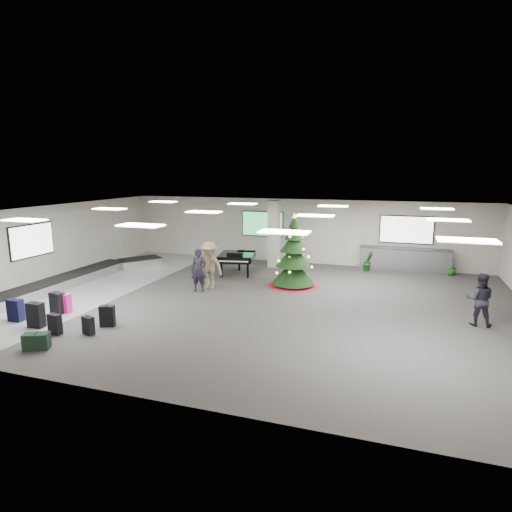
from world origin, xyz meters
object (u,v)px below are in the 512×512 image
(baggage_carousel, at_px, (75,279))
(traveler_a, at_px, (199,270))
(service_counter, at_px, (404,259))
(potted_plant_left, at_px, (368,262))
(traveler_b, at_px, (209,265))
(traveler_bench, at_px, (480,300))
(christmas_tree, at_px, (294,261))
(grand_piano, at_px, (237,257))
(pink_suitcase, at_px, (65,303))
(potted_plant_right, at_px, (451,266))

(baggage_carousel, xyz_separation_m, traveler_a, (5.30, 0.63, 0.62))
(service_counter, relative_size, potted_plant_left, 4.88)
(baggage_carousel, bearing_deg, traveler_a, 6.79)
(traveler_b, relative_size, traveler_bench, 1.16)
(christmas_tree, distance_m, traveler_a, 3.80)
(grand_piano, height_order, traveler_b, traveler_b)
(baggage_carousel, height_order, pink_suitcase, pink_suitcase)
(traveler_a, xyz_separation_m, potted_plant_left, (5.93, 5.53, -0.42))
(baggage_carousel, bearing_deg, service_counter, 27.67)
(pink_suitcase, bearing_deg, traveler_a, 53.98)
(service_counter, relative_size, pink_suitcase, 6.15)
(service_counter, xyz_separation_m, potted_plant_left, (-1.61, -0.58, -0.13))
(potted_plant_left, xyz_separation_m, potted_plant_right, (3.60, 0.38, -0.01))
(traveler_a, bearing_deg, potted_plant_right, 22.17)
(baggage_carousel, bearing_deg, christmas_tree, 16.80)
(baggage_carousel, xyz_separation_m, traveler_b, (5.49, 1.18, 0.72))
(pink_suitcase, distance_m, traveler_bench, 13.03)
(traveler_b, bearing_deg, traveler_a, -99.86)
(christmas_tree, bearing_deg, traveler_b, -155.38)
(baggage_carousel, distance_m, grand_piano, 6.81)
(baggage_carousel, distance_m, traveler_b, 5.66)
(grand_piano, bearing_deg, pink_suitcase, -128.90)
(christmas_tree, bearing_deg, baggage_carousel, -163.20)
(baggage_carousel, relative_size, grand_piano, 4.47)
(christmas_tree, relative_size, potted_plant_right, 3.65)
(pink_suitcase, xyz_separation_m, traveler_a, (3.07, 3.69, 0.51))
(service_counter, distance_m, pink_suitcase, 14.44)
(christmas_tree, height_order, traveler_b, christmas_tree)
(service_counter, bearing_deg, christmas_tree, -135.92)
(pink_suitcase, height_order, traveler_b, traveler_b)
(christmas_tree, xyz_separation_m, traveler_bench, (6.34, -2.65, -0.21))
(traveler_a, bearing_deg, potted_plant_left, 33.34)
(pink_suitcase, distance_m, grand_piano, 7.62)
(traveler_bench, distance_m, potted_plant_right, 6.62)
(potted_plant_right, bearing_deg, christmas_tree, -147.73)
(service_counter, distance_m, traveler_a, 9.71)
(pink_suitcase, bearing_deg, baggage_carousel, 129.86)
(christmas_tree, relative_size, traveler_bench, 1.84)
(potted_plant_left, bearing_deg, pink_suitcase, -134.34)
(traveler_b, height_order, potted_plant_right, traveler_b)
(traveler_b, bearing_deg, potted_plant_right, 39.01)
(service_counter, bearing_deg, potted_plant_right, -5.57)
(grand_piano, relative_size, traveler_a, 1.30)
(pink_suitcase, relative_size, grand_piano, 0.30)
(baggage_carousel, distance_m, traveler_a, 5.37)
(service_counter, bearing_deg, traveler_b, -142.93)
(grand_piano, bearing_deg, service_counter, 10.88)
(traveler_a, bearing_deg, pink_suitcase, -139.48)
(grand_piano, height_order, potted_plant_right, grand_piano)
(christmas_tree, distance_m, potted_plant_right, 7.44)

